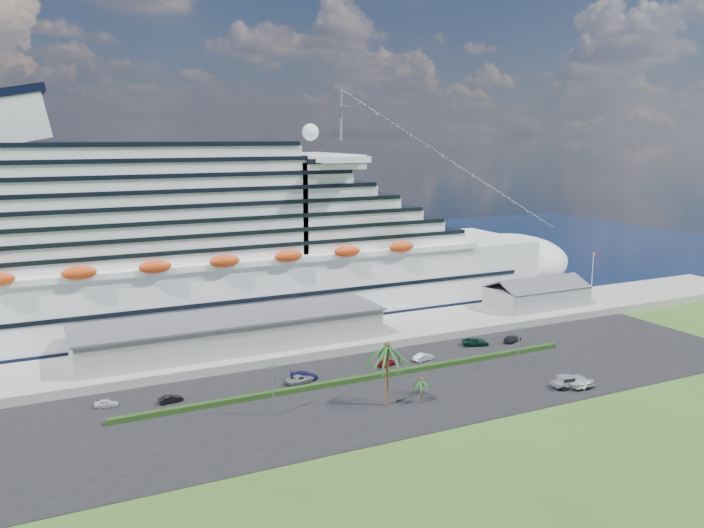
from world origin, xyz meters
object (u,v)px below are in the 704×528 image
pickup_truck (569,381)px  boat_trailer (584,383)px  parked_car_3 (304,375)px  cruise_ship (216,254)px

pickup_truck → boat_trailer: size_ratio=1.12×
parked_car_3 → pickup_truck: size_ratio=0.78×
parked_car_3 → pickup_truck: pickup_truck is taller
pickup_truck → boat_trailer: 2.47m
parked_car_3 → boat_trailer: boat_trailer is taller
pickup_truck → cruise_ship: bearing=123.3°
parked_car_3 → boat_trailer: bearing=-99.1°
cruise_ship → pickup_truck: cruise_ship is taller
pickup_truck → boat_trailer: (1.84, -1.65, -0.10)m
boat_trailer → cruise_ship: bearing=123.7°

